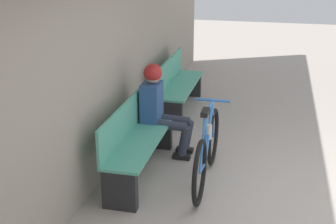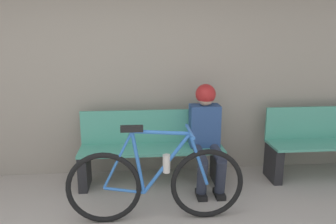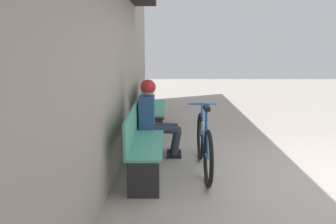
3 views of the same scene
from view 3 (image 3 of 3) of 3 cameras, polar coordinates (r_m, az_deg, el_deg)
The scene contains 6 objects.
ground_plane at distance 4.50m, azimuth 25.54°, elevation -11.48°, with size 24.00×24.00×0.00m, color #ADA399.
storefront_wall at distance 3.78m, azimuth -11.22°, elevation 11.18°, with size 12.00×0.56×3.20m.
park_bench_near at distance 4.40m, azimuth -4.33°, elevation -5.31°, with size 1.64×0.42×0.85m.
bicycle at distance 4.42m, azimuth 6.27°, elevation -5.53°, with size 1.65×0.40×0.93m.
person_seated at distance 4.91m, azimuth -2.48°, elevation -0.11°, with size 0.34×0.63×1.17m.
park_bench_far at distance 6.57m, azimuth -2.87°, elevation 0.52°, with size 1.68×0.42×0.85m.
Camera 3 is at (-3.71, 1.90, 1.70)m, focal length 35.00 mm.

